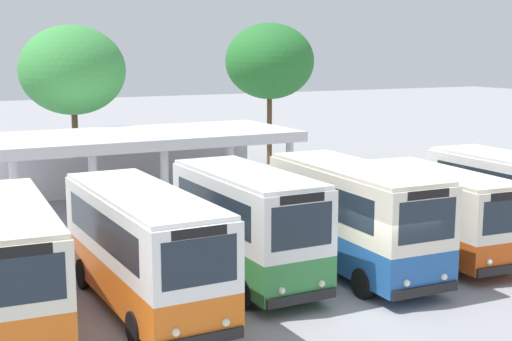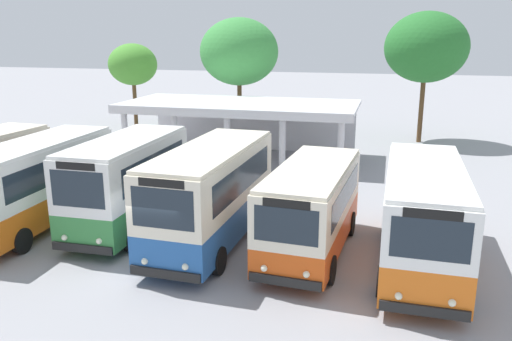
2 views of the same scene
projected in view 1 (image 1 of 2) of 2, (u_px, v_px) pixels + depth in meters
name	position (u px, v px, depth m)	size (l,w,h in m)	color
ground_plane	(380.00, 301.00, 20.59)	(180.00, 180.00, 0.00)	#939399
city_bus_nearest_orange	(7.00, 259.00, 18.57)	(2.67, 7.90, 3.25)	black
city_bus_second_in_row	(143.00, 244.00, 19.80)	(2.53, 8.10, 3.34)	black
city_bus_middle_cream	(247.00, 222.00, 21.97)	(2.47, 6.69, 3.52)	black
city_bus_fourth_amber	(353.00, 214.00, 23.07)	(2.67, 7.68, 3.51)	black
city_bus_fifth_blue	(438.00, 210.00, 24.70)	(2.70, 6.88, 3.06)	black
terminal_canopy	(141.00, 146.00, 33.66)	(13.84, 6.33, 3.40)	silver
waiting_chair_end_by_column	(136.00, 196.00, 32.88)	(0.45, 0.45, 0.86)	slate
waiting_chair_second_from_end	(148.00, 194.00, 33.14)	(0.45, 0.45, 0.86)	slate
waiting_chair_middle_seat	(160.00, 194.00, 33.36)	(0.45, 0.45, 0.86)	slate
waiting_chair_fourth_seat	(172.00, 192.00, 33.62)	(0.45, 0.45, 0.86)	slate
roadside_tree_behind_canopy	(72.00, 70.00, 37.06)	(5.49, 5.49, 8.47)	brown
roadside_tree_east_of_canopy	(270.00, 61.00, 44.16)	(5.53, 5.53, 8.82)	brown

